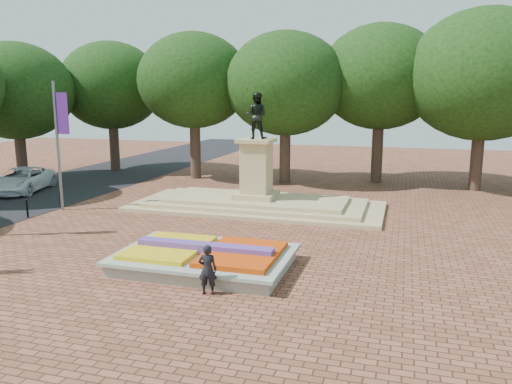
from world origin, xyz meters
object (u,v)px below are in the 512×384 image
(flower_bed, at_px, (205,257))
(van, at_px, (21,180))
(monument, at_px, (256,193))
(pedestrian, at_px, (208,269))

(flower_bed, xyz_separation_m, van, (-17.19, 10.21, 0.42))
(flower_bed, bearing_deg, van, 149.30)
(monument, relative_size, pedestrian, 8.55)
(monument, relative_size, van, 2.45)
(monument, bearing_deg, pedestrian, -80.48)
(monument, bearing_deg, flower_bed, -84.13)
(flower_bed, height_order, monument, monument)
(monument, height_order, pedestrian, monument)
(flower_bed, bearing_deg, monument, 95.87)
(pedestrian, bearing_deg, flower_bed, -76.27)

